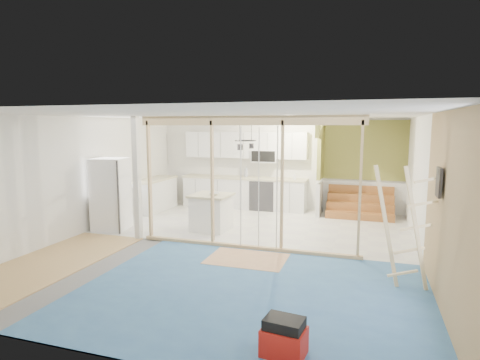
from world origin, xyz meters
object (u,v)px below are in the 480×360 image
(toolbox, at_px, (284,338))
(fridge, at_px, (111,194))
(ladder, at_px, (405,228))
(island, at_px, (211,213))

(toolbox, bearing_deg, fridge, 148.77)
(toolbox, height_order, ladder, ladder)
(island, height_order, ladder, ladder)
(ladder, bearing_deg, toolbox, -134.42)
(toolbox, relative_size, ladder, 0.26)
(island, height_order, toolbox, island)
(fridge, height_order, ladder, ladder)
(fridge, bearing_deg, toolbox, -49.34)
(toolbox, distance_m, ladder, 2.69)
(fridge, bearing_deg, island, 5.58)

